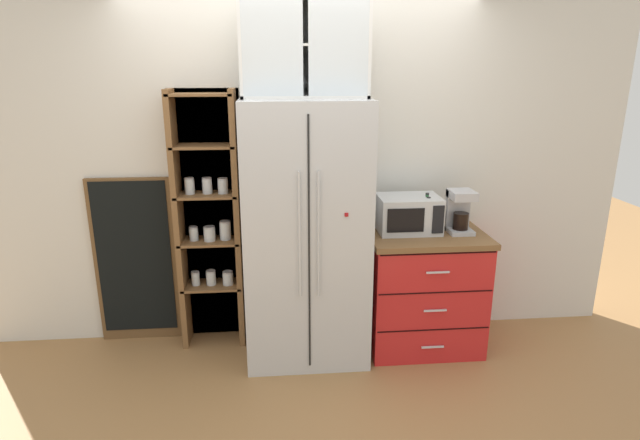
# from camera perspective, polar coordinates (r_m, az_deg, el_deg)

# --- Properties ---
(ground_plane) EXTENTS (10.63, 10.63, 0.00)m
(ground_plane) POSITION_cam_1_polar(r_m,az_deg,el_deg) (3.96, -1.46, -14.34)
(ground_plane) COLOR #9E7042
(wall_back_cream) EXTENTS (4.93, 0.10, 2.55)m
(wall_back_cream) POSITION_cam_1_polar(r_m,az_deg,el_deg) (3.88, -1.98, 5.25)
(wall_back_cream) COLOR silver
(wall_back_cream) RESTS_ON ground
(refrigerator) EXTENTS (0.85, 0.68, 1.84)m
(refrigerator) POSITION_cam_1_polar(r_m,az_deg,el_deg) (3.60, -1.59, -1.45)
(refrigerator) COLOR silver
(refrigerator) RESTS_ON ground
(pantry_shelf_column) EXTENTS (0.50, 0.28, 1.90)m
(pantry_shelf_column) POSITION_cam_1_polar(r_m,az_deg,el_deg) (3.87, -12.17, 0.12)
(pantry_shelf_column) COLOR brown
(pantry_shelf_column) RESTS_ON ground
(counter_cabinet) EXTENTS (0.85, 0.63, 0.89)m
(counter_cabinet) POSITION_cam_1_polar(r_m,az_deg,el_deg) (3.94, 11.33, -7.52)
(counter_cabinet) COLOR red
(counter_cabinet) RESTS_ON ground
(microwave) EXTENTS (0.44, 0.33, 0.26)m
(microwave) POSITION_cam_1_polar(r_m,az_deg,el_deg) (3.76, 9.77, 0.68)
(microwave) COLOR silver
(microwave) RESTS_ON counter_cabinet
(coffee_maker) EXTENTS (0.17, 0.20, 0.31)m
(coffee_maker) POSITION_cam_1_polar(r_m,az_deg,el_deg) (3.82, 15.23, 0.99)
(coffee_maker) COLOR #B7B7BC
(coffee_maker) RESTS_ON counter_cabinet
(mug_navy) EXTENTS (0.11, 0.07, 0.09)m
(mug_navy) POSITION_cam_1_polar(r_m,az_deg,el_deg) (3.76, 11.85, -0.77)
(mug_navy) COLOR navy
(mug_navy) RESTS_ON counter_cabinet
(mug_sage) EXTENTS (0.11, 0.08, 0.08)m
(mug_sage) POSITION_cam_1_polar(r_m,az_deg,el_deg) (3.80, 11.65, -0.64)
(mug_sage) COLOR #8CA37F
(mug_sage) RESTS_ON counter_cabinet
(bottle_cobalt) EXTENTS (0.07, 0.07, 0.27)m
(bottle_cobalt) POSITION_cam_1_polar(r_m,az_deg,el_deg) (3.75, 11.84, 0.28)
(bottle_cobalt) COLOR navy
(bottle_cobalt) RESTS_ON counter_cabinet
(bottle_green) EXTENTS (0.06, 0.06, 0.29)m
(bottle_green) POSITION_cam_1_polar(r_m,az_deg,el_deg) (3.78, 11.69, 0.59)
(bottle_green) COLOR #285B33
(bottle_green) RESTS_ON counter_cabinet
(upper_cabinet) EXTENTS (0.82, 0.32, 0.65)m
(upper_cabinet) POSITION_cam_1_polar(r_m,az_deg,el_deg) (3.47, -1.81, 18.75)
(upper_cabinet) COLOR silver
(upper_cabinet) RESTS_ON refrigerator
(chalkboard_menu) EXTENTS (0.60, 0.04, 1.28)m
(chalkboard_menu) POSITION_cam_1_polar(r_m,az_deg,el_deg) (4.11, -19.80, -4.26)
(chalkboard_menu) COLOR brown
(chalkboard_menu) RESTS_ON ground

